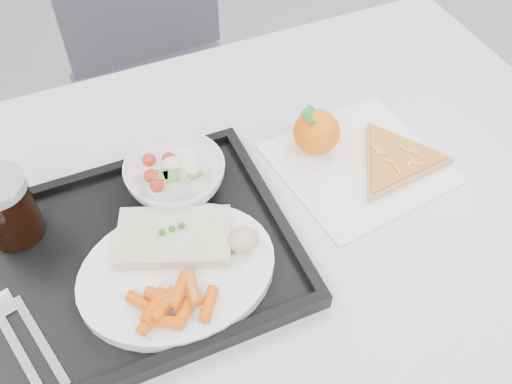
{
  "coord_description": "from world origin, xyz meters",
  "views": [
    {
      "loc": [
        -0.21,
        -0.21,
        1.43
      ],
      "look_at": [
        0.02,
        0.3,
        0.77
      ],
      "focal_mm": 40.0,
      "sensor_mm": 36.0,
      "label": 1
    }
  ],
  "objects": [
    {
      "name": "table",
      "position": [
        0.0,
        0.3,
        0.68
      ],
      "size": [
        1.2,
        0.8,
        0.75
      ],
      "color": "silver",
      "rests_on": "ground"
    },
    {
      "name": "chair",
      "position": [
        0.04,
        1.0,
        0.54
      ],
      "size": [
        0.44,
        0.44,
        0.93
      ],
      "color": "#3B3B44",
      "rests_on": "ground"
    },
    {
      "name": "tray",
      "position": [
        -0.19,
        0.27,
        0.76
      ],
      "size": [
        0.45,
        0.35,
        0.03
      ],
      "color": "black",
      "rests_on": "table"
    },
    {
      "name": "dinner_plate",
      "position": [
        -0.14,
        0.21,
        0.77
      ],
      "size": [
        0.27,
        0.27,
        0.02
      ],
      "color": "white",
      "rests_on": "tray"
    },
    {
      "name": "fish_fillet",
      "position": [
        -0.13,
        0.26,
        0.79
      ],
      "size": [
        0.18,
        0.14,
        0.03
      ],
      "color": "beige",
      "rests_on": "dinner_plate"
    },
    {
      "name": "bread_roll",
      "position": [
        -0.04,
        0.21,
        0.8
      ],
      "size": [
        0.05,
        0.05,
        0.03
      ],
      "color": "#E7B882",
      "rests_on": "dinner_plate"
    },
    {
      "name": "salad_bowl",
      "position": [
        -0.09,
        0.37,
        0.79
      ],
      "size": [
        0.15,
        0.15,
        0.05
      ],
      "color": "white",
      "rests_on": "tray"
    },
    {
      "name": "cola_glass",
      "position": [
        -0.33,
        0.37,
        0.82
      ],
      "size": [
        0.08,
        0.08,
        0.11
      ],
      "color": "black",
      "rests_on": "tray"
    },
    {
      "name": "cutlery",
      "position": [
        -0.36,
        0.22,
        0.77
      ],
      "size": [
        0.1,
        0.17,
        0.01
      ],
      "color": "silver",
      "rests_on": "tray"
    },
    {
      "name": "napkin",
      "position": [
        0.2,
        0.31,
        0.75
      ],
      "size": [
        0.28,
        0.27,
        0.0
      ],
      "color": "white",
      "rests_on": "table"
    },
    {
      "name": "tangerine",
      "position": [
        0.15,
        0.37,
        0.79
      ],
      "size": [
        0.09,
        0.09,
        0.07
      ],
      "color": "orange",
      "rests_on": "napkin"
    },
    {
      "name": "pizza_slice",
      "position": [
        0.25,
        0.28,
        0.76
      ],
      "size": [
        0.29,
        0.29,
        0.02
      ],
      "color": "tan",
      "rests_on": "napkin"
    },
    {
      "name": "carrot_pile",
      "position": [
        -0.17,
        0.16,
        0.8
      ],
      "size": [
        0.12,
        0.08,
        0.03
      ],
      "color": "#D95109",
      "rests_on": "dinner_plate"
    },
    {
      "name": "salad_contents",
      "position": [
        -0.09,
        0.37,
        0.8
      ],
      "size": [
        0.09,
        0.08,
        0.03
      ],
      "color": "#A52B17",
      "rests_on": "salad_bowl"
    }
  ]
}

